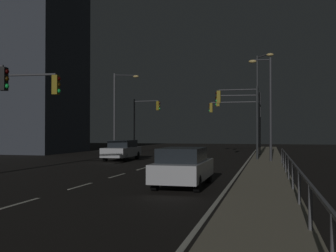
{
  "coord_description": "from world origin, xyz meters",
  "views": [
    {
      "loc": [
        7.41,
        -1.56,
        2.19
      ],
      "look_at": [
        0.98,
        23.41,
        2.6
      ],
      "focal_mm": 42.0,
      "sensor_mm": 36.0,
      "label": 1
    }
  ],
  "objects_px": {
    "building_distant": "(7,57)",
    "traffic_light_far_left": "(15,101)",
    "car": "(183,166)",
    "traffic_light_far_right": "(239,108)",
    "car_oncoming": "(122,150)",
    "street_lamp_mid_block": "(259,97)",
    "traffic_light_far_center": "(145,115)",
    "street_lamp_median": "(267,99)",
    "traffic_light_near_left": "(237,115)",
    "traffic_light_mid_left": "(241,111)",
    "street_lamp_corner": "(118,106)"
  },
  "relations": [
    {
      "from": "street_lamp_median",
      "to": "car",
      "type": "bearing_deg",
      "value": -103.53
    },
    {
      "from": "traffic_light_far_right",
      "to": "building_distant",
      "type": "xyz_separation_m",
      "value": [
        -26.16,
        7.43,
        6.57
      ]
    },
    {
      "from": "car",
      "to": "traffic_light_far_right",
      "type": "bearing_deg",
      "value": 85.61
    },
    {
      "from": "traffic_light_far_left",
      "to": "car_oncoming",
      "type": "bearing_deg",
      "value": 84.4
    },
    {
      "from": "traffic_light_mid_left",
      "to": "street_lamp_mid_block",
      "type": "bearing_deg",
      "value": -63.43
    },
    {
      "from": "car",
      "to": "traffic_light_far_center",
      "type": "distance_m",
      "value": 26.45
    },
    {
      "from": "car_oncoming",
      "to": "building_distant",
      "type": "bearing_deg",
      "value": 152.37
    },
    {
      "from": "street_lamp_corner",
      "to": "street_lamp_mid_block",
      "type": "height_order",
      "value": "street_lamp_mid_block"
    },
    {
      "from": "car_oncoming",
      "to": "traffic_light_far_center",
      "type": "bearing_deg",
      "value": 98.72
    },
    {
      "from": "traffic_light_far_left",
      "to": "street_lamp_median",
      "type": "xyz_separation_m",
      "value": [
        12.18,
        11.82,
        0.78
      ]
    },
    {
      "from": "street_lamp_corner",
      "to": "street_lamp_mid_block",
      "type": "xyz_separation_m",
      "value": [
        13.09,
        -1.71,
        0.46
      ]
    },
    {
      "from": "street_lamp_mid_block",
      "to": "building_distant",
      "type": "height_order",
      "value": "building_distant"
    },
    {
      "from": "street_lamp_mid_block",
      "to": "traffic_light_far_center",
      "type": "bearing_deg",
      "value": 150.7
    },
    {
      "from": "building_distant",
      "to": "traffic_light_far_left",
      "type": "bearing_deg",
      "value": -52.31
    },
    {
      "from": "traffic_light_far_right",
      "to": "street_lamp_corner",
      "type": "bearing_deg",
      "value": 159.16
    },
    {
      "from": "street_lamp_corner",
      "to": "traffic_light_far_center",
      "type": "bearing_deg",
      "value": 78.69
    },
    {
      "from": "car",
      "to": "building_distant",
      "type": "distance_m",
      "value": 34.97
    },
    {
      "from": "traffic_light_far_right",
      "to": "building_distant",
      "type": "relative_size",
      "value": 0.26
    },
    {
      "from": "car_oncoming",
      "to": "street_lamp_corner",
      "type": "bearing_deg",
      "value": 114.27
    },
    {
      "from": "car",
      "to": "car_oncoming",
      "type": "xyz_separation_m",
      "value": [
        -7.79,
        13.39,
        0.0
      ]
    },
    {
      "from": "traffic_light_far_left",
      "to": "street_lamp_mid_block",
      "type": "height_order",
      "value": "street_lamp_mid_block"
    },
    {
      "from": "traffic_light_near_left",
      "to": "street_lamp_median",
      "type": "bearing_deg",
      "value": -74.58
    },
    {
      "from": "car",
      "to": "traffic_light_far_left",
      "type": "xyz_separation_m",
      "value": [
        -8.95,
        1.61,
        2.94
      ]
    },
    {
      "from": "traffic_light_far_right",
      "to": "traffic_light_far_center",
      "type": "relative_size",
      "value": 0.96
    },
    {
      "from": "traffic_light_mid_left",
      "to": "street_lamp_median",
      "type": "distance_m",
      "value": 8.16
    },
    {
      "from": "traffic_light_near_left",
      "to": "car",
      "type": "bearing_deg",
      "value": -90.5
    },
    {
      "from": "street_lamp_median",
      "to": "street_lamp_mid_block",
      "type": "bearing_deg",
      "value": 98.62
    },
    {
      "from": "car",
      "to": "traffic_light_far_left",
      "type": "distance_m",
      "value": 9.55
    },
    {
      "from": "traffic_light_near_left",
      "to": "street_lamp_mid_block",
      "type": "bearing_deg",
      "value": -70.44
    },
    {
      "from": "car_oncoming",
      "to": "building_distant",
      "type": "xyz_separation_m",
      "value": [
        -17.22,
        9.01,
        9.76
      ]
    },
    {
      "from": "traffic_light_near_left",
      "to": "traffic_light_far_right",
      "type": "bearing_deg",
      "value": -84.32
    },
    {
      "from": "car_oncoming",
      "to": "traffic_light_mid_left",
      "type": "relative_size",
      "value": 0.78
    },
    {
      "from": "traffic_light_mid_left",
      "to": "street_lamp_mid_block",
      "type": "height_order",
      "value": "street_lamp_mid_block"
    },
    {
      "from": "building_distant",
      "to": "traffic_light_far_center",
      "type": "bearing_deg",
      "value": 7.64
    },
    {
      "from": "traffic_light_mid_left",
      "to": "street_lamp_mid_block",
      "type": "relative_size",
      "value": 0.68
    },
    {
      "from": "traffic_light_mid_left",
      "to": "street_lamp_corner",
      "type": "distance_m",
      "value": 11.49
    },
    {
      "from": "car",
      "to": "traffic_light_far_right",
      "type": "height_order",
      "value": "traffic_light_far_right"
    },
    {
      "from": "car_oncoming",
      "to": "traffic_light_far_right",
      "type": "distance_m",
      "value": 9.62
    },
    {
      "from": "traffic_light_mid_left",
      "to": "traffic_light_far_center",
      "type": "relative_size",
      "value": 0.99
    },
    {
      "from": "traffic_light_near_left",
      "to": "street_lamp_corner",
      "type": "height_order",
      "value": "street_lamp_corner"
    },
    {
      "from": "street_lamp_median",
      "to": "street_lamp_mid_block",
      "type": "distance_m",
      "value": 4.36
    },
    {
      "from": "traffic_light_far_right",
      "to": "street_lamp_mid_block",
      "type": "height_order",
      "value": "street_lamp_mid_block"
    },
    {
      "from": "building_distant",
      "to": "traffic_light_near_left",
      "type": "bearing_deg",
      "value": 4.49
    },
    {
      "from": "street_lamp_corner",
      "to": "traffic_light_far_right",
      "type": "bearing_deg",
      "value": -20.84
    },
    {
      "from": "traffic_light_far_center",
      "to": "street_lamp_corner",
      "type": "xyz_separation_m",
      "value": [
        -1.01,
        -5.07,
        0.67
      ]
    },
    {
      "from": "traffic_light_near_left",
      "to": "street_lamp_corner",
      "type": "bearing_deg",
      "value": -155.12
    },
    {
      "from": "traffic_light_far_center",
      "to": "car",
      "type": "bearing_deg",
      "value": -68.81
    },
    {
      "from": "car",
      "to": "street_lamp_corner",
      "type": "height_order",
      "value": "street_lamp_corner"
    },
    {
      "from": "traffic_light_near_left",
      "to": "traffic_light_far_left",
      "type": "relative_size",
      "value": 1.01
    },
    {
      "from": "traffic_light_far_left",
      "to": "street_lamp_mid_block",
      "type": "relative_size",
      "value": 0.63
    }
  ]
}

